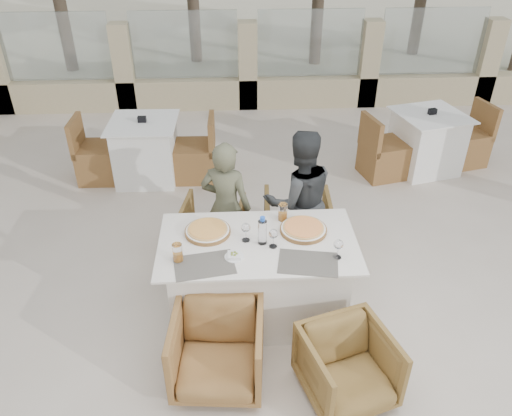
{
  "coord_description": "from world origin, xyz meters",
  "views": [
    {
      "loc": [
        -0.29,
        -3.28,
        3.18
      ],
      "look_at": [
        -0.1,
        0.22,
        0.9
      ],
      "focal_mm": 35.0,
      "sensor_mm": 36.0,
      "label": 1
    }
  ],
  "objects_px": {
    "bg_table_a": "(146,151)",
    "olive_dish": "(234,255)",
    "armchair_far_right": "(297,224)",
    "beer_glass_left": "(178,253)",
    "armchair_near_left": "(218,349)",
    "diner_left": "(226,207)",
    "diner_right": "(299,201)",
    "wine_glass_corner": "(338,248)",
    "dining_table": "(258,278)",
    "wine_glass_near": "(273,237)",
    "armchair_far_left": "(213,227)",
    "pizza_right": "(303,229)",
    "bg_table_b": "(426,142)",
    "armchair_near_right": "(348,367)",
    "pizza_left": "(208,231)",
    "beer_glass_right": "(283,212)",
    "wine_glass_centre": "(246,231)",
    "water_bottle": "(262,230)"
  },
  "relations": [
    {
      "from": "bg_table_a",
      "to": "olive_dish",
      "type": "bearing_deg",
      "value": -66.89
    },
    {
      "from": "armchair_far_right",
      "to": "beer_glass_left",
      "type": "bearing_deg",
      "value": 48.96
    },
    {
      "from": "beer_glass_left",
      "to": "armchair_near_left",
      "type": "relative_size",
      "value": 0.22
    },
    {
      "from": "diner_left",
      "to": "bg_table_a",
      "type": "distance_m",
      "value": 2.07
    },
    {
      "from": "diner_right",
      "to": "bg_table_a",
      "type": "relative_size",
      "value": 0.86
    },
    {
      "from": "wine_glass_corner",
      "to": "beer_glass_left",
      "type": "height_order",
      "value": "wine_glass_corner"
    },
    {
      "from": "wine_glass_corner",
      "to": "dining_table",
      "type": "bearing_deg",
      "value": 158.74
    },
    {
      "from": "beer_glass_left",
      "to": "diner_left",
      "type": "height_order",
      "value": "diner_left"
    },
    {
      "from": "armchair_far_right",
      "to": "wine_glass_near",
      "type": "bearing_deg",
      "value": 74.24
    },
    {
      "from": "armchair_far_left",
      "to": "diner_right",
      "type": "distance_m",
      "value": 0.96
    },
    {
      "from": "pizza_right",
      "to": "wine_glass_corner",
      "type": "xyz_separation_m",
      "value": [
        0.21,
        -0.36,
        0.07
      ]
    },
    {
      "from": "olive_dish",
      "to": "diner_left",
      "type": "relative_size",
      "value": 0.08
    },
    {
      "from": "beer_glass_left",
      "to": "armchair_far_left",
      "type": "xyz_separation_m",
      "value": [
        0.22,
        1.14,
        -0.57
      ]
    },
    {
      "from": "diner_left",
      "to": "bg_table_a",
      "type": "relative_size",
      "value": 0.8
    },
    {
      "from": "diner_right",
      "to": "bg_table_b",
      "type": "relative_size",
      "value": 0.86
    },
    {
      "from": "armchair_near_right",
      "to": "diner_right",
      "type": "distance_m",
      "value": 1.64
    },
    {
      "from": "beer_glass_left",
      "to": "armchair_near_right",
      "type": "distance_m",
      "value": 1.5
    },
    {
      "from": "pizza_left",
      "to": "beer_glass_left",
      "type": "distance_m",
      "value": 0.41
    },
    {
      "from": "beer_glass_right",
      "to": "armchair_far_right",
      "type": "relative_size",
      "value": 0.23
    },
    {
      "from": "dining_table",
      "to": "armchair_near_right",
      "type": "height_order",
      "value": "dining_table"
    },
    {
      "from": "pizza_right",
      "to": "olive_dish",
      "type": "bearing_deg",
      "value": -151.39
    },
    {
      "from": "beer_glass_left",
      "to": "armchair_far_right",
      "type": "relative_size",
      "value": 0.23
    },
    {
      "from": "wine_glass_corner",
      "to": "armchair_near_right",
      "type": "relative_size",
      "value": 0.3
    },
    {
      "from": "pizza_right",
      "to": "bg_table_a",
      "type": "relative_size",
      "value": 0.24
    },
    {
      "from": "wine_glass_near",
      "to": "olive_dish",
      "type": "height_order",
      "value": "wine_glass_near"
    },
    {
      "from": "olive_dish",
      "to": "armchair_near_left",
      "type": "relative_size",
      "value": 0.16
    },
    {
      "from": "wine_glass_corner",
      "to": "armchair_far_right",
      "type": "height_order",
      "value": "wine_glass_corner"
    },
    {
      "from": "wine_glass_corner",
      "to": "armchair_far_right",
      "type": "distance_m",
      "value": 1.26
    },
    {
      "from": "wine_glass_near",
      "to": "bg_table_b",
      "type": "xyz_separation_m",
      "value": [
        2.21,
        2.62,
        -0.48
      ]
    },
    {
      "from": "pizza_right",
      "to": "armchair_near_left",
      "type": "xyz_separation_m",
      "value": [
        -0.72,
        -0.81,
        -0.49
      ]
    },
    {
      "from": "diner_left",
      "to": "olive_dish",
      "type": "bearing_deg",
      "value": 111.99
    },
    {
      "from": "wine_glass_corner",
      "to": "diner_right",
      "type": "bearing_deg",
      "value": 100.37
    },
    {
      "from": "dining_table",
      "to": "armchair_near_right",
      "type": "xyz_separation_m",
      "value": [
        0.6,
        -0.87,
        -0.1
      ]
    },
    {
      "from": "bg_table_a",
      "to": "armchair_far_left",
      "type": "bearing_deg",
      "value": -59.57
    },
    {
      "from": "bg_table_b",
      "to": "beer_glass_left",
      "type": "bearing_deg",
      "value": -150.75
    },
    {
      "from": "bg_table_a",
      "to": "dining_table",
      "type": "bearing_deg",
      "value": -61.74
    },
    {
      "from": "wine_glass_near",
      "to": "armchair_near_right",
      "type": "bearing_deg",
      "value": -59.11
    },
    {
      "from": "wine_glass_centre",
      "to": "wine_glass_near",
      "type": "relative_size",
      "value": 1.0
    },
    {
      "from": "pizza_left",
      "to": "bg_table_b",
      "type": "distance_m",
      "value": 3.66
    },
    {
      "from": "armchair_near_left",
      "to": "armchair_near_right",
      "type": "bearing_deg",
      "value": -6.41
    },
    {
      "from": "wine_glass_corner",
      "to": "olive_dish",
      "type": "bearing_deg",
      "value": 176.84
    },
    {
      "from": "pizza_right",
      "to": "bg_table_a",
      "type": "bearing_deg",
      "value": 124.92
    },
    {
      "from": "armchair_far_right",
      "to": "armchair_near_right",
      "type": "height_order",
      "value": "armchair_far_right"
    },
    {
      "from": "armchair_far_left",
      "to": "armchair_near_left",
      "type": "relative_size",
      "value": 0.9
    },
    {
      "from": "beer_glass_right",
      "to": "wine_glass_corner",
      "type": "bearing_deg",
      "value": -55.54
    },
    {
      "from": "wine_glass_centre",
      "to": "beer_glass_left",
      "type": "bearing_deg",
      "value": -156.3
    },
    {
      "from": "diner_right",
      "to": "armchair_near_right",
      "type": "bearing_deg",
      "value": 86.95
    },
    {
      "from": "water_bottle",
      "to": "beer_glass_left",
      "type": "xyz_separation_m",
      "value": [
        -0.65,
        -0.19,
        -0.05
      ]
    },
    {
      "from": "beer_glass_left",
      "to": "diner_left",
      "type": "distance_m",
      "value": 1.0
    },
    {
      "from": "bg_table_a",
      "to": "armchair_far_right",
      "type": "bearing_deg",
      "value": -41.76
    }
  ]
}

